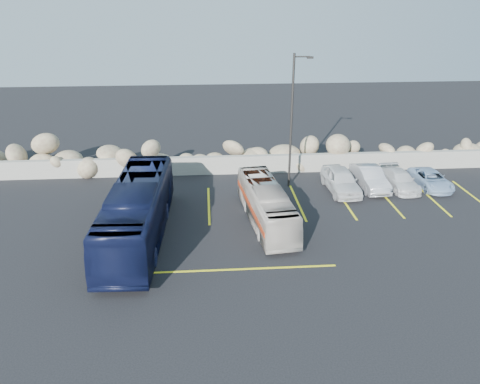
{
  "coord_description": "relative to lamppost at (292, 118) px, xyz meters",
  "views": [
    {
      "loc": [
        -2.52,
        -17.13,
        11.08
      ],
      "look_at": [
        -0.95,
        4.0,
        2.04
      ],
      "focal_mm": 35.0,
      "sensor_mm": 36.0,
      "label": 1
    }
  ],
  "objects": [
    {
      "name": "parking_lines",
      "position": [
        2.09,
        -3.93,
        -4.29
      ],
      "size": [
        18.16,
        9.36,
        0.01
      ],
      "color": "yellow",
      "rests_on": "ground"
    },
    {
      "name": "tour_coach",
      "position": [
        -8.49,
        -6.01,
        -2.88
      ],
      "size": [
        2.77,
        10.22,
        2.82
      ],
      "primitive_type": "imported",
      "rotation": [
        0.0,
        0.0,
        -0.04
      ],
      "color": "#0F1433",
      "rests_on": "ground"
    },
    {
      "name": "ground",
      "position": [
        -2.56,
        -9.5,
        -4.3
      ],
      "size": [
        90.0,
        90.0,
        0.0
      ],
      "primitive_type": "plane",
      "color": "black",
      "rests_on": "ground"
    },
    {
      "name": "lamppost",
      "position": [
        0.0,
        0.0,
        0.0
      ],
      "size": [
        1.14,
        0.18,
        8.0
      ],
      "color": "#2E2C29",
      "rests_on": "ground"
    },
    {
      "name": "vintage_bus",
      "position": [
        -2.09,
        -4.84,
        -3.28
      ],
      "size": [
        2.5,
        7.45,
        2.04
      ],
      "primitive_type": "imported",
      "rotation": [
        0.0,
        0.0,
        0.11
      ],
      "color": "beige",
      "rests_on": "ground"
    },
    {
      "name": "car_d",
      "position": [
        8.64,
        -0.82,
        -3.79
      ],
      "size": [
        1.8,
        3.69,
        1.01
      ],
      "primitive_type": "imported",
      "rotation": [
        0.0,
        0.0,
        0.04
      ],
      "color": "#9AB8DA",
      "rests_on": "ground"
    },
    {
      "name": "seawall",
      "position": [
        -2.56,
        2.5,
        -3.7
      ],
      "size": [
        60.0,
        0.4,
        1.2
      ],
      "primitive_type": "cube",
      "color": "gray",
      "rests_on": "ground"
    },
    {
      "name": "car_b",
      "position": [
        4.84,
        -0.64,
        -3.65
      ],
      "size": [
        1.53,
        3.96,
        1.29
      ],
      "primitive_type": "imported",
      "rotation": [
        0.0,
        0.0,
        0.04
      ],
      "color": "silver",
      "rests_on": "ground"
    },
    {
      "name": "car_c",
      "position": [
        6.66,
        -0.82,
        -3.77
      ],
      "size": [
        1.69,
        3.73,
        1.06
      ],
      "primitive_type": "imported",
      "rotation": [
        0.0,
        0.0,
        0.06
      ],
      "color": "silver",
      "rests_on": "ground"
    },
    {
      "name": "car_a",
      "position": [
        2.93,
        -1.02,
        -3.6
      ],
      "size": [
        1.84,
        4.18,
        1.4
      ],
      "primitive_type": "imported",
      "rotation": [
        0.0,
        0.0,
        0.05
      ],
      "color": "silver",
      "rests_on": "ground"
    },
    {
      "name": "riprap_pile",
      "position": [
        -2.56,
        3.7,
        -3.0
      ],
      "size": [
        54.0,
        2.8,
        2.6
      ],
      "primitive_type": null,
      "color": "#967C62",
      "rests_on": "ground"
    }
  ]
}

